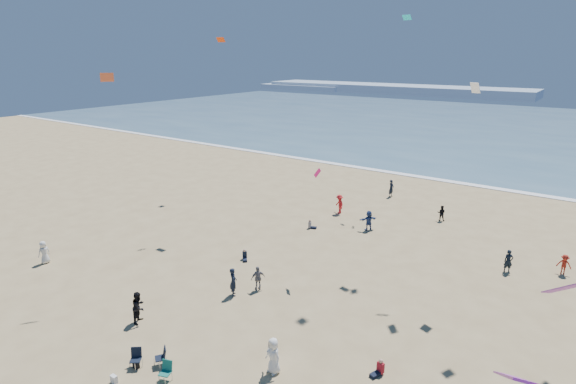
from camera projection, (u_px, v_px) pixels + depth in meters
The scene contains 10 objects.
ocean at pixel (516, 129), 95.30m from camera, with size 220.00×100.00×0.06m, color #476B84.
surf_line at pixel (445, 181), 56.25m from camera, with size 220.00×1.20×0.08m, color white.
headland_far at pixel (391, 89), 186.50m from camera, with size 110.00×20.00×3.20m, color #7A8EA8.
headland_near at pixel (304, 87), 204.84m from camera, with size 40.00×14.00×2.00m, color #7A8EA8.
standing_flyers at pixel (336, 272), 30.79m from camera, with size 36.20×42.51×1.93m.
seated_group at pixel (248, 333), 24.84m from camera, with size 14.94×30.12×0.84m.
chair_cluster at pixel (153, 363), 22.35m from camera, with size 2.81×1.64×1.00m.
white_tote at pixel (114, 379), 21.64m from camera, with size 0.35×0.20×0.40m, color silver.
black_backpack at pixel (136, 365), 22.66m from camera, with size 0.30×0.22×0.38m, color black.
kites_aloft at pixel (452, 68), 21.51m from camera, with size 41.17×41.61×29.32m.
Camera 1 is at (15.17, -10.64, 15.19)m, focal length 28.00 mm.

